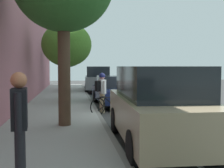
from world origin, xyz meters
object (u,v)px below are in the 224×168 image
(street_tree_near_cyclist, at_px, (68,53))
(bicycle_at_curb, at_px, (108,105))
(parked_suv_grey_nearest, at_px, (98,79))
(parked_suv_tan_mid, at_px, (158,105))
(pedestrian_on_phone, at_px, (20,121))
(cyclist_with_backpack, at_px, (102,88))
(parked_sedan_dark_blue_second, at_px, (115,91))
(street_tree_mid_block, at_px, (67,45))

(street_tree_near_cyclist, bearing_deg, bicycle_at_curb, 99.79)
(parked_suv_grey_nearest, bearing_deg, bicycle_at_curb, 86.94)
(parked_suv_grey_nearest, height_order, street_tree_near_cyclist, street_tree_near_cyclist)
(parked_suv_tan_mid, bearing_deg, pedestrian_on_phone, 37.74)
(cyclist_with_backpack, bearing_deg, street_tree_near_cyclist, -81.07)
(parked_sedan_dark_blue_second, height_order, street_tree_mid_block, street_tree_mid_block)
(parked_suv_tan_mid, xyz_separation_m, street_tree_near_cyclist, (2.34, -14.68, 1.97))
(cyclist_with_backpack, distance_m, street_tree_near_cyclist, 9.85)
(street_tree_near_cyclist, bearing_deg, street_tree_mid_block, 90.00)
(street_tree_near_cyclist, bearing_deg, parked_suv_tan_mid, 99.05)
(street_tree_mid_block, distance_m, pedestrian_on_phone, 10.51)
(parked_suv_grey_nearest, relative_size, bicycle_at_curb, 3.04)
(parked_suv_grey_nearest, bearing_deg, parked_suv_tan_mid, 90.25)
(parked_suv_grey_nearest, xyz_separation_m, street_tree_near_cyclist, (2.27, 0.28, 1.97))
(parked_sedan_dark_blue_second, height_order, parked_suv_tan_mid, parked_suv_tan_mid)
(parked_suv_tan_mid, relative_size, bicycle_at_curb, 3.02)
(parked_sedan_dark_blue_second, relative_size, bicycle_at_curb, 2.84)
(bicycle_at_curb, distance_m, street_tree_mid_block, 4.65)
(parked_sedan_dark_blue_second, distance_m, pedestrian_on_phone, 10.11)
(street_tree_mid_block, relative_size, pedestrian_on_phone, 2.35)
(parked_suv_grey_nearest, height_order, parked_suv_tan_mid, same)
(parked_sedan_dark_blue_second, height_order, street_tree_near_cyclist, street_tree_near_cyclist)
(cyclist_with_backpack, relative_size, street_tree_mid_block, 0.42)
(parked_suv_tan_mid, bearing_deg, street_tree_mid_block, -73.82)
(bicycle_at_curb, bearing_deg, cyclist_with_backpack, -63.20)
(parked_suv_grey_nearest, bearing_deg, pedestrian_on_phone, 80.61)
(parked_suv_tan_mid, distance_m, street_tree_mid_block, 8.64)
(street_tree_mid_block, bearing_deg, street_tree_near_cyclist, -90.00)
(pedestrian_on_phone, bearing_deg, parked_suv_tan_mid, -142.26)
(bicycle_at_curb, bearing_deg, street_tree_mid_block, -62.86)
(parked_suv_grey_nearest, height_order, street_tree_mid_block, street_tree_mid_block)
(bicycle_at_curb, height_order, cyclist_with_backpack, cyclist_with_backpack)
(parked_sedan_dark_blue_second, xyz_separation_m, street_tree_mid_block, (2.42, -0.66, 2.35))
(bicycle_at_curb, xyz_separation_m, cyclist_with_backpack, (0.22, -0.45, 0.66))
(bicycle_at_curb, bearing_deg, pedestrian_on_phone, 71.71)
(parked_sedan_dark_blue_second, distance_m, street_tree_mid_block, 3.43)
(bicycle_at_curb, distance_m, cyclist_with_backpack, 0.83)
(cyclist_with_backpack, xyz_separation_m, street_tree_near_cyclist, (1.50, -9.54, 1.95))
(parked_suv_grey_nearest, relative_size, pedestrian_on_phone, 2.74)
(street_tree_near_cyclist, bearing_deg, pedestrian_on_phone, 88.05)
(cyclist_with_backpack, height_order, pedestrian_on_phone, pedestrian_on_phone)
(parked_suv_grey_nearest, bearing_deg, parked_sedan_dark_blue_second, 91.11)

